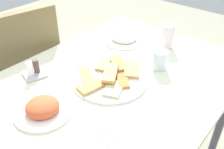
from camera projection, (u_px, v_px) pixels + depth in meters
name	position (u px, v px, depth m)	size (l,w,h in m)	color
dining_table	(113.00, 93.00, 1.13)	(1.18, 0.87, 0.71)	silver
dining_chair	(23.00, 71.00, 1.49)	(0.49, 0.49, 0.91)	brown
pide_platter	(110.00, 77.00, 1.08)	(0.34, 0.32, 0.04)	white
salad_plate_greens	(43.00, 108.00, 0.91)	(0.21, 0.21, 0.06)	white
salad_plate_rice	(124.00, 38.00, 1.38)	(0.23, 0.23, 0.05)	white
soda_can	(167.00, 36.00, 1.30)	(0.07, 0.07, 0.12)	silver
drinking_glass	(160.00, 60.00, 1.14)	(0.07, 0.07, 0.09)	silver
spoon	(89.00, 149.00, 0.78)	(0.19, 0.01, 0.01)	silver
condiment_caddy	(34.00, 71.00, 1.10)	(0.11, 0.11, 0.07)	#B2B2B7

